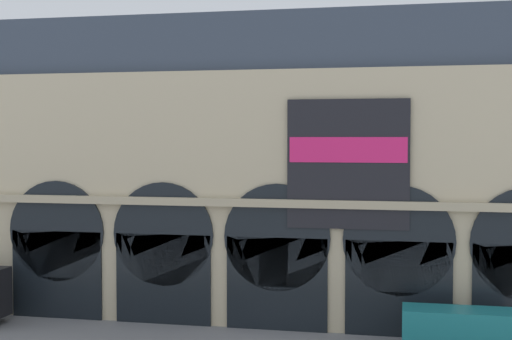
# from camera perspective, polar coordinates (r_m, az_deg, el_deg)

# --- Properties ---
(station_building) EXTENTS (39.79, 4.79, 17.28)m
(station_building) POSITION_cam_1_polar(r_m,az_deg,el_deg) (40.61, 2.28, -0.26)
(station_building) COLOR #BCAD8C
(station_building) RESTS_ON ground
(van_mideast) EXTENTS (5.20, 2.48, 2.20)m
(van_mideast) POSITION_cam_1_polar(r_m,az_deg,el_deg) (36.40, 15.69, -12.03)
(van_mideast) COLOR #19727A
(van_mideast) RESTS_ON ground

